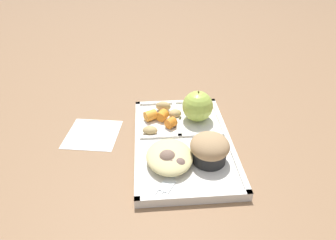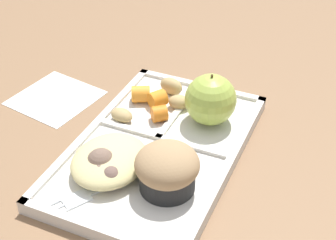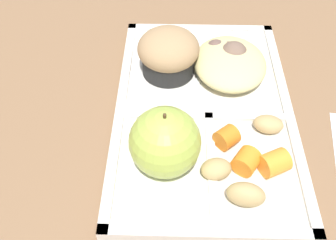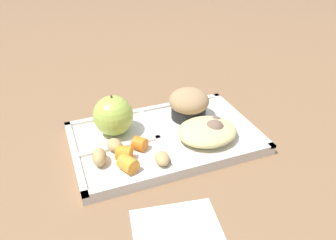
{
  "view_description": "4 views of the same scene",
  "coord_description": "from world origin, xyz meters",
  "px_view_note": "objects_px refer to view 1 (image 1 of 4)",
  "views": [
    {
      "loc": [
        0.55,
        -0.08,
        0.45
      ],
      "look_at": [
        -0.02,
        -0.03,
        0.06
      ],
      "focal_mm": 32.15,
      "sensor_mm": 36.0,
      "label": 1
    },
    {
      "loc": [
        0.5,
        0.24,
        0.47
      ],
      "look_at": [
        -0.05,
        -0.0,
        0.03
      ],
      "focal_mm": 53.81,
      "sensor_mm": 36.0,
      "label": 2
    },
    {
      "loc": [
        -0.35,
        0.04,
        0.38
      ],
      "look_at": [
        -0.04,
        0.04,
        0.04
      ],
      "focal_mm": 42.03,
      "sensor_mm": 36.0,
      "label": 3
    },
    {
      "loc": [
        -0.19,
        -0.49,
        0.38
      ],
      "look_at": [
        0.0,
        -0.01,
        0.05
      ],
      "focal_mm": 35.24,
      "sensor_mm": 36.0,
      "label": 4
    }
  ],
  "objects_px": {
    "lunch_tray": "(183,143)",
    "bran_muffin": "(210,149)",
    "green_apple": "(198,106)",
    "plastic_fork": "(173,177)"
  },
  "relations": [
    {
      "from": "green_apple",
      "to": "bran_muffin",
      "type": "height_order",
      "value": "green_apple"
    },
    {
      "from": "lunch_tray",
      "to": "green_apple",
      "type": "distance_m",
      "value": 0.11
    },
    {
      "from": "lunch_tray",
      "to": "plastic_fork",
      "type": "distance_m",
      "value": 0.12
    },
    {
      "from": "green_apple",
      "to": "plastic_fork",
      "type": "height_order",
      "value": "green_apple"
    },
    {
      "from": "lunch_tray",
      "to": "green_apple",
      "type": "relative_size",
      "value": 4.33
    },
    {
      "from": "lunch_tray",
      "to": "bran_muffin",
      "type": "height_order",
      "value": "bran_muffin"
    },
    {
      "from": "lunch_tray",
      "to": "green_apple",
      "type": "xyz_separation_m",
      "value": [
        -0.09,
        0.05,
        0.05
      ]
    },
    {
      "from": "lunch_tray",
      "to": "bran_muffin",
      "type": "relative_size",
      "value": 4.27
    },
    {
      "from": "bran_muffin",
      "to": "plastic_fork",
      "type": "distance_m",
      "value": 0.1
    },
    {
      "from": "lunch_tray",
      "to": "plastic_fork",
      "type": "relative_size",
      "value": 2.61
    }
  ]
}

